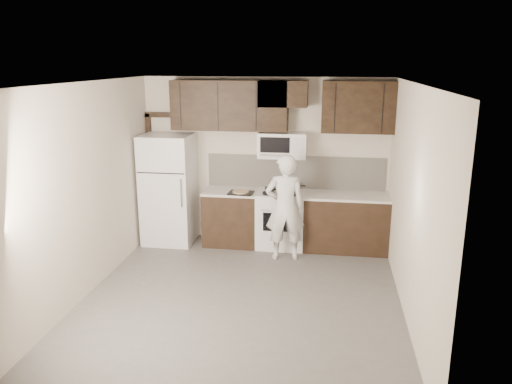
% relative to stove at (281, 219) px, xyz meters
% --- Properties ---
extents(floor, '(4.50, 4.50, 0.00)m').
position_rel_stove_xyz_m(floor, '(-0.30, -1.94, -0.46)').
color(floor, '#585553').
rests_on(floor, ground).
extents(back_wall, '(4.00, 0.00, 4.00)m').
position_rel_stove_xyz_m(back_wall, '(-0.30, 0.31, 0.89)').
color(back_wall, beige).
rests_on(back_wall, ground).
extents(ceiling, '(4.50, 4.50, 0.00)m').
position_rel_stove_xyz_m(ceiling, '(-0.30, -1.94, 2.24)').
color(ceiling, white).
rests_on(ceiling, back_wall).
extents(counter_run, '(2.95, 0.64, 0.91)m').
position_rel_stove_xyz_m(counter_run, '(0.30, 0.00, -0.00)').
color(counter_run, black).
rests_on(counter_run, floor).
extents(stove, '(0.76, 0.66, 0.94)m').
position_rel_stove_xyz_m(stove, '(0.00, 0.00, 0.00)').
color(stove, white).
rests_on(stove, floor).
extents(backsplash, '(2.90, 0.02, 0.54)m').
position_rel_stove_xyz_m(backsplash, '(0.20, 0.30, 0.72)').
color(backsplash, beige).
rests_on(backsplash, counter_run).
extents(upper_cabinets, '(3.48, 0.35, 0.78)m').
position_rel_stove_xyz_m(upper_cabinets, '(-0.09, 0.14, 1.82)').
color(upper_cabinets, black).
rests_on(upper_cabinets, back_wall).
extents(microwave, '(0.76, 0.42, 0.40)m').
position_rel_stove_xyz_m(microwave, '(-0.00, 0.12, 1.19)').
color(microwave, white).
rests_on(microwave, upper_cabinets).
extents(refrigerator, '(0.80, 0.76, 1.80)m').
position_rel_stove_xyz_m(refrigerator, '(-1.85, -0.05, 0.44)').
color(refrigerator, white).
rests_on(refrigerator, floor).
extents(door_trim, '(0.50, 0.08, 2.12)m').
position_rel_stove_xyz_m(door_trim, '(-2.22, 0.27, 0.79)').
color(door_trim, black).
rests_on(door_trim, floor).
extents(saucepan, '(0.28, 0.16, 0.16)m').
position_rel_stove_xyz_m(saucepan, '(0.18, 0.15, 0.51)').
color(saucepan, silver).
rests_on(saucepan, stove).
extents(baking_tray, '(0.40, 0.31, 0.02)m').
position_rel_stove_xyz_m(baking_tray, '(-0.62, -0.18, 0.46)').
color(baking_tray, black).
rests_on(baking_tray, counter_run).
extents(pizza, '(0.27, 0.27, 0.02)m').
position_rel_stove_xyz_m(pizza, '(-0.62, -0.18, 0.48)').
color(pizza, beige).
rests_on(pizza, baking_tray).
extents(person, '(0.66, 0.50, 1.63)m').
position_rel_stove_xyz_m(person, '(0.11, -0.53, 0.35)').
color(person, white).
rests_on(person, floor).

